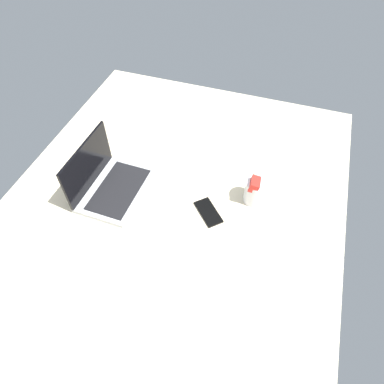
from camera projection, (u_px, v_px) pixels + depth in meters
bed_mattress at (170, 222)px, 150.14cm from camera, size 180.00×140.00×18.00cm
laptop at (108, 183)px, 146.86cm from camera, size 33.56×23.82×23.00cm
snack_cup at (255, 191)px, 141.97cm from camera, size 9.51×9.00×13.93cm
cell_phone at (208, 212)px, 141.93cm from camera, size 14.82×14.59×0.80cm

